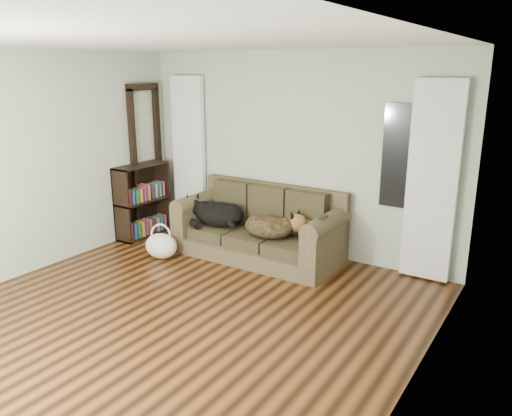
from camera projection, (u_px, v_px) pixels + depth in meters
The scene contains 15 objects.
floor at pixel (166, 323), 4.81m from camera, with size 5.00×5.00×0.00m, color black.
ceiling at pixel (151, 39), 4.11m from camera, with size 5.00×5.00×0.00m, color white.
wall_back at pixel (293, 154), 6.49m from camera, with size 4.50×0.04×2.60m, color #AAB9A0.
wall_left at pixel (12, 167), 5.64m from camera, with size 0.04×5.00×2.60m, color #AAB9A0.
wall_right at pixel (411, 236), 3.29m from camera, with size 0.04×5.00×2.60m, color #AAB9A0.
curtain_left at pixel (189, 154), 7.35m from camera, with size 0.55×0.08×2.25m, color white.
curtain_right at pixel (432, 183), 5.52m from camera, with size 0.55×0.08×2.25m, color white.
window_pane at pixel (404, 157), 5.68m from camera, with size 0.50×0.03×1.20m, color black.
door_casing at pixel (147, 162), 7.34m from camera, with size 0.07×0.60×2.10m, color black.
sofa at pixel (257, 224), 6.40m from camera, with size 2.14×0.92×0.87m, color #433B29.
dog_black_lab at pixel (216, 215), 6.66m from camera, with size 0.73×0.51×0.31m, color black.
dog_shepherd at pixel (272, 226), 6.16m from camera, with size 0.65×0.46×0.29m, color black.
tv_remote at pixel (323, 217), 5.72m from camera, with size 0.05×0.18×0.02m, color black.
tote_bag at pixel (161, 246), 6.44m from camera, with size 0.45×0.35×0.32m, color beige.
bookshelf at pixel (143, 202), 7.24m from camera, with size 0.32×0.84×1.05m, color black.
Camera 1 is at (3.08, -3.17, 2.37)m, focal length 35.00 mm.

